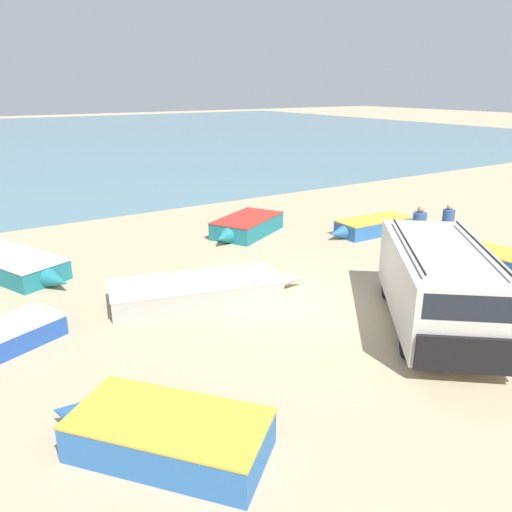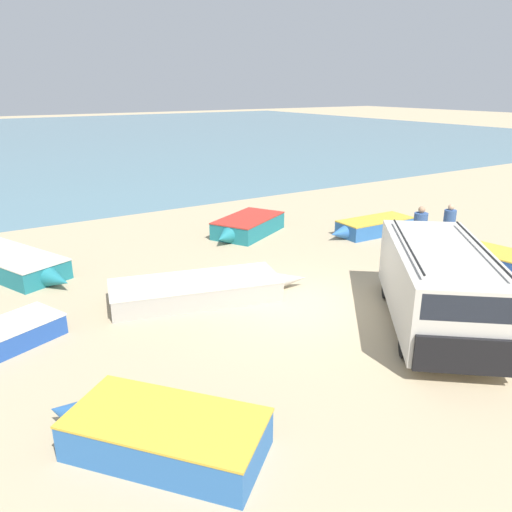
% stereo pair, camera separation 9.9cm
% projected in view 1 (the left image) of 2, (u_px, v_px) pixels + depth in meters
% --- Properties ---
extents(ground_plane, '(200.00, 200.00, 0.00)m').
position_uv_depth(ground_plane, '(299.00, 304.00, 13.52)').
color(ground_plane, tan).
extents(sea_water, '(120.00, 80.00, 0.01)m').
position_uv_depth(sea_water, '(11.00, 139.00, 54.88)').
color(sea_water, slate).
rests_on(sea_water, ground_plane).
extents(parked_van, '(4.92, 5.37, 2.13)m').
position_uv_depth(parked_van, '(439.00, 284.00, 11.96)').
color(parked_van, beige).
rests_on(parked_van, ground_plane).
extents(fishing_rowboat_0, '(5.66, 2.78, 0.58)m').
position_uv_depth(fishing_rowboat_0, '(202.00, 290.00, 13.72)').
color(fishing_rowboat_0, '#ADA89E').
rests_on(fishing_rowboat_0, ground_plane).
extents(fishing_rowboat_2, '(3.78, 1.33, 0.60)m').
position_uv_depth(fishing_rowboat_2, '(371.00, 226.00, 19.84)').
color(fishing_rowboat_2, '#2D66AD').
rests_on(fishing_rowboat_2, ground_plane).
extents(fishing_rowboat_3, '(3.24, 3.61, 0.66)m').
position_uv_depth(fishing_rowboat_3, '(162.00, 433.00, 7.99)').
color(fishing_rowboat_3, '#2D66AD').
rests_on(fishing_rowboat_3, ground_plane).
extents(fishing_rowboat_5, '(3.08, 4.97, 0.63)m').
position_uv_depth(fishing_rowboat_5, '(13.00, 265.00, 15.56)').
color(fishing_rowboat_5, '#1E757F').
rests_on(fishing_rowboat_5, ground_plane).
extents(fishing_rowboat_6, '(3.79, 2.96, 0.67)m').
position_uv_depth(fishing_rowboat_6, '(246.00, 226.00, 19.73)').
color(fishing_rowboat_6, '#1E757F').
rests_on(fishing_rowboat_6, ground_plane).
extents(fisherman_0, '(0.46, 0.46, 1.75)m').
position_uv_depth(fisherman_0, '(419.00, 226.00, 17.07)').
color(fisherman_0, navy).
rests_on(fisherman_0, ground_plane).
extents(fisherman_1, '(0.42, 0.42, 1.61)m').
position_uv_depth(fisherman_1, '(448.00, 221.00, 17.98)').
color(fisherman_1, '#5B564C').
rests_on(fisherman_1, ground_plane).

